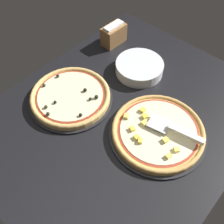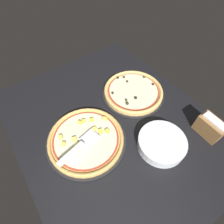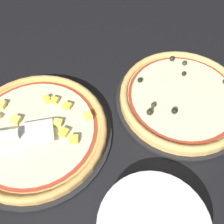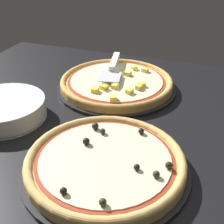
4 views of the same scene
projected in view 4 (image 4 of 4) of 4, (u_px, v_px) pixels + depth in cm
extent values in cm
cube|color=black|center=(102.00, 119.00, 94.58)|extent=(124.57, 100.84, 3.60)
cylinder|color=black|center=(116.00, 87.00, 108.32)|extent=(41.11, 41.11, 1.00)
cylinder|color=tan|center=(116.00, 83.00, 107.60)|extent=(38.65, 38.65, 1.85)
torus|color=tan|center=(116.00, 81.00, 107.12)|extent=(38.65, 38.65, 1.85)
cylinder|color=#A33823|center=(116.00, 81.00, 107.09)|extent=(33.59, 33.59, 0.15)
cylinder|color=beige|center=(116.00, 80.00, 107.02)|extent=(31.69, 31.69, 0.40)
cube|color=yellow|center=(139.00, 87.00, 100.48)|extent=(2.34, 2.56, 1.32)
cube|color=#F9E05B|center=(113.00, 98.00, 94.05)|extent=(2.87, 2.80, 1.32)
cube|color=#F9E05B|center=(134.00, 68.00, 114.42)|extent=(2.81, 2.79, 1.32)
cube|color=yellow|center=(104.00, 87.00, 100.43)|extent=(2.97, 2.92, 1.32)
cube|color=#F9E05B|center=(145.00, 70.00, 112.64)|extent=(2.57, 2.15, 1.32)
cube|color=yellow|center=(129.00, 91.00, 97.95)|extent=(2.51, 2.73, 1.32)
cube|color=#F9E05B|center=(115.00, 86.00, 101.09)|extent=(2.24, 2.45, 1.32)
cube|color=#F9E05B|center=(128.00, 73.00, 110.03)|extent=(2.71, 2.69, 1.32)
cube|color=yellow|center=(95.00, 90.00, 98.70)|extent=(2.27, 2.20, 1.32)
cube|color=yellow|center=(142.00, 85.00, 102.09)|extent=(2.80, 2.70, 1.32)
cylinder|color=black|center=(105.00, 168.00, 71.67)|extent=(38.91, 38.91, 1.00)
cylinder|color=#DBAD60|center=(105.00, 163.00, 70.90)|extent=(36.58, 36.58, 2.04)
torus|color=#DBAD60|center=(105.00, 160.00, 70.38)|extent=(36.58, 36.58, 2.10)
cylinder|color=maroon|center=(105.00, 160.00, 70.34)|extent=(31.79, 31.79, 0.15)
cylinder|color=beige|center=(105.00, 159.00, 70.28)|extent=(29.99, 29.99, 0.40)
sphere|color=#282D19|center=(103.00, 202.00, 58.04)|extent=(1.51, 1.51, 1.51)
sphere|color=black|center=(137.00, 167.00, 66.59)|extent=(1.39, 1.39, 1.39)
sphere|color=black|center=(141.00, 131.00, 78.29)|extent=(1.50, 1.50, 1.50)
sphere|color=black|center=(63.00, 191.00, 60.52)|extent=(1.48, 1.48, 1.48)
sphere|color=#282D19|center=(103.00, 131.00, 78.33)|extent=(1.44, 1.44, 1.44)
sphere|color=black|center=(86.00, 141.00, 74.40)|extent=(1.71, 1.71, 1.71)
sphere|color=black|center=(95.00, 126.00, 80.01)|extent=(1.78, 1.78, 1.78)
sphere|color=#282D19|center=(156.00, 174.00, 64.57)|extent=(1.53, 1.53, 1.53)
sphere|color=black|center=(169.00, 165.00, 66.97)|extent=(1.61, 1.61, 1.61)
cube|color=silver|center=(110.00, 77.00, 105.66)|extent=(8.80, 9.81, 0.24)
cube|color=white|center=(114.00, 62.00, 115.18)|extent=(5.20, 15.03, 2.00)
cylinder|color=silver|center=(6.00, 116.00, 91.72)|extent=(23.89, 23.89, 0.70)
cylinder|color=silver|center=(5.00, 114.00, 91.37)|extent=(23.89, 23.89, 0.70)
cylinder|color=silver|center=(5.00, 112.00, 91.01)|extent=(23.89, 23.89, 0.70)
cylinder|color=silver|center=(5.00, 110.00, 90.65)|extent=(23.89, 23.89, 0.70)
cylinder|color=silver|center=(4.00, 108.00, 90.29)|extent=(23.89, 23.89, 0.70)
cylinder|color=silver|center=(4.00, 106.00, 89.94)|extent=(23.89, 23.89, 0.70)
cylinder|color=silver|center=(3.00, 104.00, 89.58)|extent=(23.89, 23.89, 0.70)
cylinder|color=silver|center=(3.00, 102.00, 89.22)|extent=(23.89, 23.89, 0.70)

